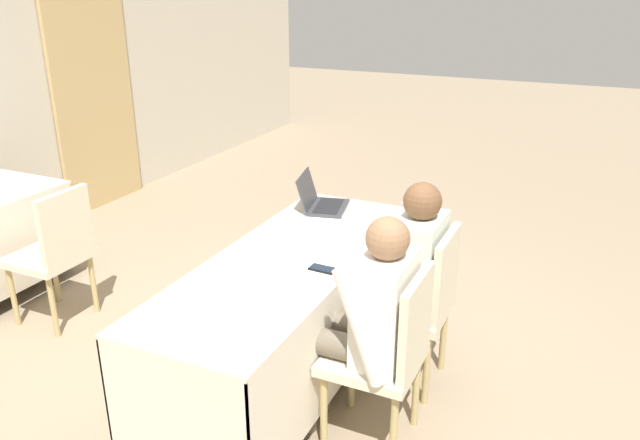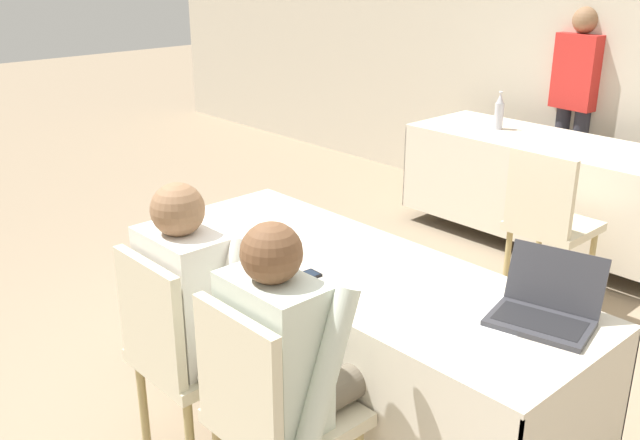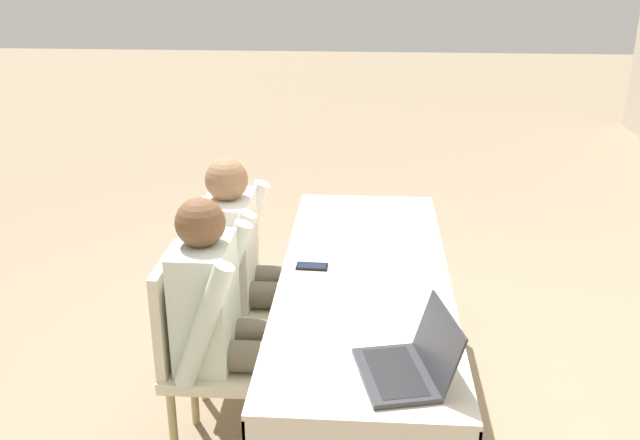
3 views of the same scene
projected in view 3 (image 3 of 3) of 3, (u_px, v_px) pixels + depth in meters
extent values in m
plane|color=gray|center=(361.00, 417.00, 3.40)|extent=(24.00, 24.00, 0.00)
cube|color=beige|center=(364.00, 276.00, 3.12)|extent=(2.06, 0.74, 0.02)
cube|color=beige|center=(283.00, 337.00, 3.26)|extent=(2.06, 0.01, 0.62)
cube|color=beige|center=(443.00, 342.00, 3.22)|extent=(2.06, 0.01, 0.62)
cube|color=beige|center=(365.00, 249.00, 4.19)|extent=(0.01, 0.74, 0.62)
cylinder|color=#333333|center=(361.00, 407.00, 3.38)|extent=(0.06, 0.06, 0.12)
cube|color=#333338|center=(394.00, 375.00, 2.38)|extent=(0.38, 0.30, 0.02)
cube|color=black|center=(395.00, 372.00, 2.38)|extent=(0.33, 0.22, 0.00)
cube|color=#333338|center=(438.00, 341.00, 2.36)|extent=(0.35, 0.15, 0.21)
cube|color=black|center=(438.00, 341.00, 2.36)|extent=(0.31, 0.12, 0.18)
cube|color=black|center=(312.00, 266.00, 3.18)|extent=(0.08, 0.14, 0.01)
cube|color=#192333|center=(312.00, 265.00, 3.18)|extent=(0.07, 0.13, 0.00)
cube|color=white|center=(346.00, 303.00, 2.87)|extent=(0.27, 0.33, 0.00)
cube|color=white|center=(387.00, 356.00, 2.50)|extent=(0.24, 0.32, 0.00)
cylinder|color=tan|center=(274.00, 364.00, 3.43)|extent=(0.04, 0.04, 0.43)
cylinder|color=tan|center=(283.00, 328.00, 3.76)|extent=(0.04, 0.04, 0.43)
cylinder|color=tan|center=(202.00, 362.00, 3.46)|extent=(0.04, 0.04, 0.43)
cylinder|color=tan|center=(217.00, 325.00, 3.78)|extent=(0.04, 0.04, 0.43)
cube|color=beige|center=(242.00, 302.00, 3.52)|extent=(0.44, 0.44, 0.05)
cube|color=beige|center=(199.00, 255.00, 3.44)|extent=(0.40, 0.04, 0.45)
cylinder|color=tan|center=(257.00, 437.00, 2.93)|extent=(0.04, 0.04, 0.43)
cylinder|color=tan|center=(269.00, 387.00, 3.26)|extent=(0.04, 0.04, 0.43)
cylinder|color=tan|center=(173.00, 433.00, 2.95)|extent=(0.04, 0.04, 0.43)
cylinder|color=tan|center=(193.00, 384.00, 3.28)|extent=(0.04, 0.04, 0.43)
cube|color=beige|center=(221.00, 362.00, 3.02)|extent=(0.44, 0.44, 0.05)
cube|color=beige|center=(170.00, 308.00, 2.94)|extent=(0.40, 0.04, 0.45)
cylinder|color=#665B4C|center=(265.00, 295.00, 3.40)|extent=(0.13, 0.42, 0.13)
cylinder|color=#665B4C|center=(270.00, 278.00, 3.56)|extent=(0.13, 0.42, 0.13)
cylinder|color=#665B4C|center=(303.00, 351.00, 3.49)|extent=(0.10, 0.10, 0.48)
cylinder|color=#665B4C|center=(307.00, 333.00, 3.66)|extent=(0.10, 0.10, 0.48)
cube|color=silver|center=(230.00, 249.00, 3.42)|extent=(0.36, 0.22, 0.52)
cylinder|color=silver|center=(230.00, 266.00, 3.22)|extent=(0.08, 0.26, 0.54)
cylinder|color=silver|center=(245.00, 231.00, 3.61)|extent=(0.08, 0.26, 0.54)
sphere|color=#8C6647|center=(226.00, 180.00, 3.29)|extent=(0.20, 0.20, 0.20)
cylinder|color=#665B4C|center=(247.00, 356.00, 2.89)|extent=(0.13, 0.42, 0.13)
cylinder|color=#665B4C|center=(254.00, 334.00, 3.06)|extent=(0.13, 0.42, 0.13)
cylinder|color=#665B4C|center=(292.00, 420.00, 2.99)|extent=(0.10, 0.10, 0.48)
cylinder|color=#665B4C|center=(296.00, 395.00, 3.16)|extent=(0.10, 0.10, 0.48)
cube|color=silver|center=(205.00, 302.00, 2.92)|extent=(0.36, 0.22, 0.52)
cylinder|color=silver|center=(203.00, 326.00, 2.72)|extent=(0.08, 0.26, 0.54)
cylinder|color=silver|center=(225.00, 278.00, 3.11)|extent=(0.08, 0.26, 0.54)
sphere|color=brown|center=(200.00, 223.00, 2.79)|extent=(0.20, 0.20, 0.20)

